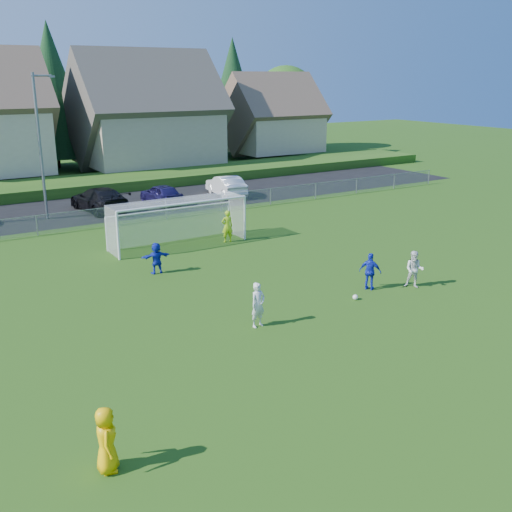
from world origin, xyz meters
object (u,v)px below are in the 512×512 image
(player_white_b, at_px, (414,270))
(car_e, at_px, (161,194))
(referee, at_px, (106,440))
(soccer_goal, at_px, (176,215))
(player_blue_b, at_px, (156,258))
(goalkeeper, at_px, (227,226))
(car_d, at_px, (99,199))
(car_f, at_px, (226,186))
(player_white_a, at_px, (258,305))
(player_blue_a, at_px, (370,272))
(soccer_ball, at_px, (355,297))

(player_white_b, xyz_separation_m, car_e, (-2.15, 22.07, -0.10))
(referee, bearing_deg, soccer_goal, -13.38)
(referee, relative_size, player_blue_b, 1.10)
(player_white_b, xyz_separation_m, soccer_goal, (-5.73, 11.74, 0.81))
(player_blue_b, height_order, goalkeeper, goalkeeper)
(player_blue_b, relative_size, car_d, 0.26)
(car_f, bearing_deg, player_white_a, 70.66)
(player_blue_a, height_order, car_d, car_d)
(player_blue_a, bearing_deg, player_blue_b, 11.28)
(referee, distance_m, player_blue_a, 14.84)
(player_blue_a, relative_size, soccer_goal, 0.22)
(player_white_a, bearing_deg, player_blue_a, -3.30)
(goalkeeper, distance_m, car_e, 11.37)
(player_white_a, height_order, player_blue_b, player_white_a)
(soccer_ball, distance_m, referee, 13.38)
(goalkeeper, relative_size, car_d, 0.31)
(referee, xyz_separation_m, car_e, (13.20, 27.25, -0.09))
(referee, bearing_deg, car_f, -17.85)
(goalkeeper, bearing_deg, car_f, -111.08)
(referee, height_order, player_white_a, player_white_a)
(player_blue_a, xyz_separation_m, goalkeeper, (-1.38, 9.93, 0.07))
(player_blue_a, relative_size, car_e, 0.38)
(soccer_goal, bearing_deg, player_white_a, -100.68)
(player_blue_b, bearing_deg, car_f, -124.87)
(car_f, bearing_deg, car_d, 8.39)
(player_white_b, height_order, car_f, player_white_b)
(referee, distance_m, car_f, 33.15)
(player_blue_a, relative_size, car_f, 0.34)
(player_white_a, xyz_separation_m, car_e, (5.79, 22.04, -0.12))
(player_blue_a, xyz_separation_m, soccer_goal, (-3.95, 10.92, 0.82))
(soccer_ball, distance_m, soccer_goal, 11.93)
(player_white_a, distance_m, soccer_goal, 11.94)
(soccer_ball, bearing_deg, car_d, 99.16)
(referee, relative_size, car_f, 0.34)
(player_white_b, height_order, soccer_goal, soccer_goal)
(soccer_ball, xyz_separation_m, car_e, (0.97, 21.87, 0.61))
(player_blue_b, bearing_deg, player_white_b, 142.52)
(referee, height_order, car_f, referee)
(goalkeeper, bearing_deg, player_blue_a, 105.85)
(soccer_ball, relative_size, car_e, 0.05)
(player_blue_a, height_order, soccer_goal, soccer_goal)
(soccer_ball, distance_m, player_blue_b, 9.35)
(referee, distance_m, goalkeeper, 20.06)
(goalkeeper, bearing_deg, car_e, -87.16)
(car_d, relative_size, car_f, 1.19)
(car_e, relative_size, soccer_goal, 0.57)
(car_d, height_order, car_e, car_d)
(referee, xyz_separation_m, player_white_b, (15.35, 5.18, 0.00))
(car_e, bearing_deg, car_d, -4.42)
(car_f, relative_size, soccer_goal, 0.64)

